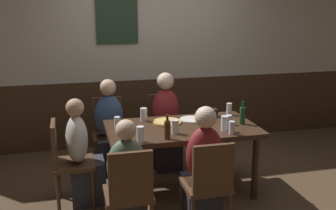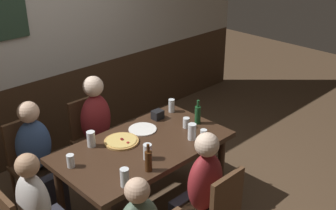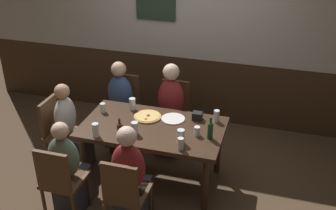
{
  "view_description": "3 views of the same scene",
  "coord_description": "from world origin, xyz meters",
  "px_view_note": "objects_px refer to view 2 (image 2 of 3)",
  "views": [
    {
      "loc": [
        -1.12,
        -3.89,
        2.02
      ],
      "look_at": [
        -0.15,
        0.02,
        0.98
      ],
      "focal_mm": 42.76,
      "sensor_mm": 36.0,
      "label": 1
    },
    {
      "loc": [
        -2.1,
        -2.48,
        2.67
      ],
      "look_at": [
        0.23,
        -0.09,
        1.09
      ],
      "focal_mm": 44.22,
      "sensor_mm": 36.0,
      "label": 2
    },
    {
      "loc": [
        1.27,
        -3.69,
        3.05
      ],
      "look_at": [
        0.2,
        -0.09,
        1.08
      ],
      "focal_mm": 43.56,
      "sensor_mm": 36.0,
      "label": 3
    }
  ],
  "objects_px": {
    "beer_glass_half": "(186,123)",
    "tumbler_water": "(125,179)",
    "beer_glass_tall": "(192,133)",
    "beer_bottle_green": "(198,114)",
    "chair_mid_near": "(215,210)",
    "chair_left_far": "(31,159)",
    "person_mid_far": "(100,139)",
    "pizza": "(121,141)",
    "pint_glass_amber": "(172,106)",
    "plate_white_large": "(143,129)",
    "chair_mid_far": "(91,135)",
    "highball_clear": "(71,162)",
    "person_mid_near": "(200,202)",
    "beer_bottle_brown": "(148,160)",
    "pint_glass_stout": "(91,140)",
    "person_left_far": "(39,167)",
    "pint_glass_pale": "(203,137)",
    "tumbler_short": "(148,153)",
    "dining_table": "(144,152)",
    "condiment_caddy": "(158,115)"
  },
  "relations": [
    {
      "from": "chair_mid_near",
      "to": "highball_clear",
      "type": "distance_m",
      "value": 1.24
    },
    {
      "from": "person_mid_near",
      "to": "condiment_caddy",
      "type": "xyz_separation_m",
      "value": [
        0.44,
        0.98,
        0.3
      ]
    },
    {
      "from": "beer_glass_half",
      "to": "beer_bottle_green",
      "type": "bearing_deg",
      "value": -7.51
    },
    {
      "from": "person_left_far",
      "to": "beer_glass_tall",
      "type": "bearing_deg",
      "value": -40.86
    },
    {
      "from": "highball_clear",
      "to": "beer_bottle_green",
      "type": "bearing_deg",
      "value": -9.15
    },
    {
      "from": "pint_glass_amber",
      "to": "plate_white_large",
      "type": "bearing_deg",
      "value": -169.47
    },
    {
      "from": "beer_glass_tall",
      "to": "highball_clear",
      "type": "height_order",
      "value": "beer_glass_tall"
    },
    {
      "from": "tumbler_short",
      "to": "beer_glass_tall",
      "type": "xyz_separation_m",
      "value": [
        0.52,
        -0.03,
        0.01
      ]
    },
    {
      "from": "chair_left_far",
      "to": "pint_glass_stout",
      "type": "xyz_separation_m",
      "value": [
        0.34,
        -0.55,
        0.31
      ]
    },
    {
      "from": "pizza",
      "to": "beer_bottle_green",
      "type": "distance_m",
      "value": 0.82
    },
    {
      "from": "chair_mid_near",
      "to": "chair_left_far",
      "type": "relative_size",
      "value": 1.0
    },
    {
      "from": "person_mid_near",
      "to": "beer_glass_half",
      "type": "bearing_deg",
      "value": 51.71
    },
    {
      "from": "person_mid_near",
      "to": "highball_clear",
      "type": "relative_size",
      "value": 10.27
    },
    {
      "from": "beer_glass_half",
      "to": "tumbler_water",
      "type": "bearing_deg",
      "value": -162.46
    },
    {
      "from": "chair_mid_far",
      "to": "pint_glass_amber",
      "type": "bearing_deg",
      "value": -40.09
    },
    {
      "from": "person_mid_far",
      "to": "beer_glass_tall",
      "type": "distance_m",
      "value": 1.06
    },
    {
      "from": "person_left_far",
      "to": "tumbler_short",
      "type": "xyz_separation_m",
      "value": [
        0.57,
        -0.9,
        0.32
      ]
    },
    {
      "from": "chair_mid_far",
      "to": "person_mid_far",
      "type": "xyz_separation_m",
      "value": [
        -0.0,
        -0.16,
        0.01
      ]
    },
    {
      "from": "person_mid_far",
      "to": "pizza",
      "type": "distance_m",
      "value": 0.59
    },
    {
      "from": "person_mid_near",
      "to": "beer_bottle_brown",
      "type": "height_order",
      "value": "person_mid_near"
    },
    {
      "from": "beer_glass_tall",
      "to": "beer_bottle_green",
      "type": "xyz_separation_m",
      "value": [
        0.27,
        0.18,
        0.03
      ]
    },
    {
      "from": "tumbler_short",
      "to": "beer_glass_tall",
      "type": "bearing_deg",
      "value": -3.72
    },
    {
      "from": "pint_glass_stout",
      "to": "tumbler_water",
      "type": "height_order",
      "value": "tumbler_water"
    },
    {
      "from": "chair_left_far",
      "to": "person_mid_near",
      "type": "bearing_deg",
      "value": -65.89
    },
    {
      "from": "condiment_caddy",
      "to": "pint_glass_stout",
      "type": "bearing_deg",
      "value": 178.71
    },
    {
      "from": "tumbler_short",
      "to": "pint_glass_pale",
      "type": "bearing_deg",
      "value": -15.21
    },
    {
      "from": "tumbler_short",
      "to": "beer_glass_tall",
      "type": "distance_m",
      "value": 0.52
    },
    {
      "from": "person_mid_far",
      "to": "person_left_far",
      "type": "bearing_deg",
      "value": -179.83
    },
    {
      "from": "chair_left_far",
      "to": "pizza",
      "type": "relative_size",
      "value": 2.76
    },
    {
      "from": "dining_table",
      "to": "beer_glass_tall",
      "type": "distance_m",
      "value": 0.48
    },
    {
      "from": "dining_table",
      "to": "plate_white_large",
      "type": "height_order",
      "value": "plate_white_large"
    },
    {
      "from": "chair_mid_far",
      "to": "chair_mid_near",
      "type": "distance_m",
      "value": 1.72
    },
    {
      "from": "person_left_far",
      "to": "plate_white_large",
      "type": "distance_m",
      "value": 1.03
    },
    {
      "from": "dining_table",
      "to": "tumbler_short",
      "type": "xyz_separation_m",
      "value": [
        -0.13,
        -0.21,
        0.15
      ]
    },
    {
      "from": "pint_glass_stout",
      "to": "tumbler_water",
      "type": "relative_size",
      "value": 0.95
    },
    {
      "from": "pizza",
      "to": "tumbler_water",
      "type": "relative_size",
      "value": 2.07
    },
    {
      "from": "pint_glass_pale",
      "to": "beer_glass_tall",
      "type": "relative_size",
      "value": 0.84
    },
    {
      "from": "person_mid_near",
      "to": "tumbler_short",
      "type": "distance_m",
      "value": 0.6
    },
    {
      "from": "beer_bottle_brown",
      "to": "pint_glass_pale",
      "type": "bearing_deg",
      "value": -1.1
    },
    {
      "from": "tumbler_water",
      "to": "person_left_far",
      "type": "bearing_deg",
      "value": 99.86
    },
    {
      "from": "pizza",
      "to": "highball_clear",
      "type": "bearing_deg",
      "value": -177.58
    },
    {
      "from": "pint_glass_stout",
      "to": "beer_glass_tall",
      "type": "xyz_separation_m",
      "value": [
        0.74,
        -0.55,
        0.0
      ]
    },
    {
      "from": "person_left_far",
      "to": "beer_glass_tall",
      "type": "distance_m",
      "value": 1.47
    },
    {
      "from": "tumbler_water",
      "to": "condiment_caddy",
      "type": "xyz_separation_m",
      "value": [
        0.95,
        0.66,
        -0.02
      ]
    },
    {
      "from": "chair_left_far",
      "to": "tumbler_water",
      "type": "relative_size",
      "value": 5.73
    },
    {
      "from": "chair_mid_far",
      "to": "beer_glass_tall",
      "type": "xyz_separation_m",
      "value": [
        0.39,
        -1.1,
        0.31
      ]
    },
    {
      "from": "person_mid_near",
      "to": "pizza",
      "type": "xyz_separation_m",
      "value": [
        -0.12,
        0.87,
        0.27
      ]
    },
    {
      "from": "pint_glass_amber",
      "to": "beer_glass_half",
      "type": "bearing_deg",
      "value": -112.52
    },
    {
      "from": "person_left_far",
      "to": "pint_glass_pale",
      "type": "relative_size",
      "value": 8.69
    },
    {
      "from": "pint_glass_amber",
      "to": "plate_white_large",
      "type": "height_order",
      "value": "pint_glass_amber"
    }
  ]
}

